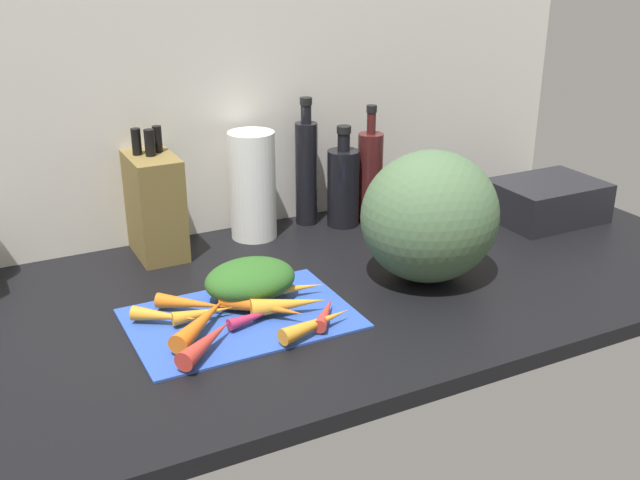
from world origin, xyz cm
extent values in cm
cube|color=black|center=(0.00, 0.00, -1.50)|extent=(170.00, 80.00, 3.00)
cube|color=silver|center=(0.00, 38.50, 30.00)|extent=(170.00, 3.00, 60.00)
cube|color=#2D51B7|center=(-21.35, -6.60, 0.40)|extent=(39.45, 27.02, 0.80)
cone|color=red|center=(-30.65, -15.48, 2.48)|extent=(13.27, 11.93, 3.36)
cone|color=red|center=(-8.48, -14.75, 2.04)|extent=(8.69, 9.88, 2.49)
cone|color=orange|center=(-27.80, -5.08, 2.06)|extent=(11.19, 3.07, 2.52)
cone|color=orange|center=(-11.85, -17.88, 2.29)|extent=(15.27, 6.65, 2.99)
cone|color=orange|center=(-34.29, -3.13, 2.12)|extent=(10.92, 9.38, 2.65)
cone|color=orange|center=(-10.41, -3.40, 2.17)|extent=(13.94, 4.91, 2.73)
cone|color=orange|center=(-28.51, -0.89, 2.22)|extent=(12.17, 10.52, 2.83)
cone|color=orange|center=(-17.86, -8.40, 2.50)|extent=(13.23, 14.09, 3.39)
cone|color=#B2264C|center=(-19.68, -9.88, 1.85)|extent=(11.43, 4.11, 2.10)
cone|color=orange|center=(-13.34, -9.74, 2.57)|extent=(14.13, 6.32, 3.54)
cone|color=orange|center=(-29.29, -8.75, 2.58)|extent=(14.87, 14.74, 3.55)
ellipsoid|color=#2D6023|center=(-17.03, -0.69, 4.46)|extent=(17.31, 13.31, 7.32)
ellipsoid|color=#4C6B47|center=(18.51, -6.81, 13.03)|extent=(27.67, 25.48, 26.06)
cube|color=brown|center=(-26.13, 30.08, 10.96)|extent=(9.49, 16.72, 21.91)
cylinder|color=black|center=(-28.35, 31.36, 24.66)|extent=(1.97, 1.97, 5.50)
cylinder|color=black|center=(-26.13, 29.32, 24.66)|extent=(2.11, 2.11, 5.50)
cylinder|color=black|center=(-23.92, 31.52, 24.66)|extent=(1.93, 1.93, 5.50)
cylinder|color=white|center=(-3.88, 29.50, 12.16)|extent=(10.32, 10.32, 24.33)
cylinder|color=black|center=(10.72, 32.03, 12.10)|extent=(5.22, 5.22, 24.20)
cylinder|color=black|center=(10.72, 32.03, 26.33)|extent=(2.42, 2.42, 4.26)
cylinder|color=black|center=(10.72, 32.03, 29.26)|extent=(2.79, 2.79, 1.60)
cylinder|color=black|center=(17.79, 27.00, 9.04)|extent=(7.52, 7.52, 18.07)
cylinder|color=black|center=(17.79, 27.00, 20.15)|extent=(2.87, 2.87, 4.17)
cylinder|color=black|center=(17.79, 27.00, 23.04)|extent=(3.30, 3.30, 1.60)
cylinder|color=#471919|center=(25.02, 27.04, 10.60)|extent=(5.97, 5.97, 21.21)
cylinder|color=#471919|center=(25.02, 27.04, 23.74)|extent=(2.09, 2.09, 5.06)
cylinder|color=black|center=(25.02, 27.04, 27.07)|extent=(2.40, 2.40, 1.60)
cube|color=black|center=(63.22, 7.96, 4.70)|extent=(25.08, 18.74, 9.40)
camera|label=1|loc=(-63.06, -119.44, 63.94)|focal=42.19mm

